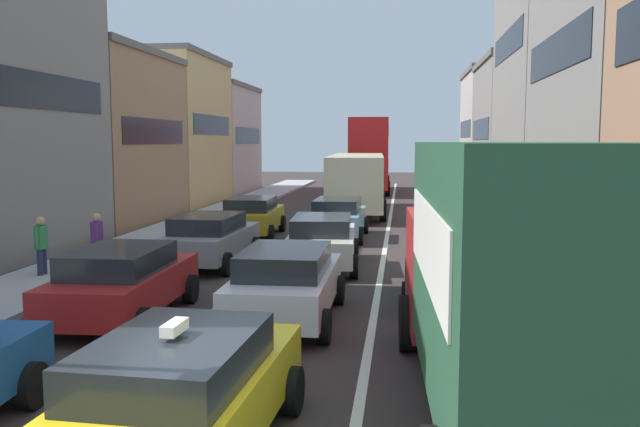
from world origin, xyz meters
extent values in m
cube|color=#AEAEAE|center=(-6.70, 20.00, 0.07)|extent=(2.60, 64.00, 0.14)
cube|color=silver|center=(-1.70, 20.00, 0.01)|extent=(0.16, 60.00, 0.01)
cube|color=silver|center=(1.70, 20.00, 0.01)|extent=(0.16, 60.00, 0.01)
cube|color=black|center=(-8.48, 13.20, 5.09)|extent=(0.02, 7.04, 1.10)
cube|color=#9E7556|center=(-12.00, 22.00, 3.64)|extent=(7.00, 8.70, 7.28)
cube|color=black|center=(-8.48, 22.00, 4.00)|extent=(0.02, 7.04, 1.10)
cube|color=#66605B|center=(-12.00, 22.00, 7.43)|extent=(7.20, 8.70, 0.30)
cube|color=tan|center=(-12.00, 30.80, 4.07)|extent=(7.00, 8.70, 8.15)
cube|color=black|center=(-8.48, 30.80, 4.48)|extent=(0.02, 7.04, 1.10)
cube|color=#66605B|center=(-12.00, 30.80, 8.30)|extent=(7.20, 8.70, 0.30)
cube|color=#B2ADA3|center=(-12.00, 39.60, 3.60)|extent=(7.00, 8.70, 7.19)
cube|color=black|center=(-8.48, 39.60, 3.96)|extent=(0.02, 7.04, 1.10)
cube|color=#66605B|center=(-12.00, 39.60, 7.34)|extent=(7.20, 8.70, 0.30)
cube|color=#B2ADA3|center=(9.90, 39.60, 3.98)|extent=(7.00, 8.70, 7.97)
cube|color=black|center=(6.38, 39.60, 4.38)|extent=(0.02, 7.04, 1.10)
cube|color=#66605B|center=(9.90, 39.60, 8.12)|extent=(7.20, 8.70, 0.30)
cube|color=gray|center=(9.90, 30.80, 3.83)|extent=(7.00, 8.70, 7.66)
cube|color=black|center=(6.38, 30.80, 4.22)|extent=(0.02, 7.04, 1.10)
cube|color=#66605B|center=(9.90, 30.80, 7.81)|extent=(7.20, 8.70, 0.30)
cube|color=gray|center=(9.90, 22.00, 6.81)|extent=(7.00, 8.70, 13.62)
cube|color=black|center=(6.38, 22.00, 7.49)|extent=(0.02, 7.04, 1.10)
cube|color=black|center=(6.39, 13.20, 6.01)|extent=(0.02, 7.04, 1.10)
cube|color=#A51E1E|center=(3.58, 5.16, 1.43)|extent=(2.50, 2.50, 1.90)
cube|color=black|center=(3.53, 6.37, 1.81)|extent=(2.02, 0.12, 0.70)
cube|color=#234C33|center=(3.74, 1.40, 2.18)|extent=(2.63, 5.54, 2.80)
cube|color=white|center=(2.53, 1.35, 2.46)|extent=(0.22, 4.48, 0.90)
cylinder|color=black|center=(2.38, 5.19, 0.48)|extent=(0.34, 0.97, 0.96)
cylinder|color=black|center=(4.77, 5.29, 0.48)|extent=(0.34, 0.97, 0.96)
cube|color=yellow|center=(-0.16, 0.89, 0.67)|extent=(2.03, 4.39, 0.70)
cube|color=#1E2328|center=(-0.17, 0.69, 1.23)|extent=(1.71, 2.49, 0.52)
cube|color=#F2EACC|center=(-0.17, 0.69, 1.60)|extent=(0.18, 0.45, 0.12)
cylinder|color=black|center=(-1.00, 2.40, 0.32)|extent=(0.25, 0.65, 0.64)
cylinder|color=black|center=(0.84, 2.30, 0.32)|extent=(0.25, 0.65, 0.64)
cylinder|color=black|center=(-2.68, 2.05, 0.32)|extent=(0.24, 0.65, 0.64)
cube|color=silver|center=(-0.03, 6.81, 0.67)|extent=(1.82, 4.31, 0.70)
cube|color=#1E2328|center=(-0.02, 6.61, 1.23)|extent=(1.60, 2.42, 0.52)
cylinder|color=black|center=(-0.95, 8.27, 0.32)|extent=(0.22, 0.64, 0.64)
cylinder|color=black|center=(0.89, 8.28, 0.32)|extent=(0.22, 0.64, 0.64)
cylinder|color=black|center=(-0.94, 5.35, 0.32)|extent=(0.22, 0.64, 0.64)
cylinder|color=black|center=(0.90, 5.36, 0.32)|extent=(0.22, 0.64, 0.64)
cube|color=#A51E1E|center=(-3.30, 6.50, 0.67)|extent=(1.88, 4.33, 0.70)
cube|color=#1E2328|center=(-3.30, 6.30, 1.23)|extent=(1.63, 2.44, 0.52)
cylinder|color=black|center=(-4.25, 7.94, 0.32)|extent=(0.23, 0.64, 0.64)
cylinder|color=black|center=(-2.41, 7.97, 0.32)|extent=(0.23, 0.64, 0.64)
cylinder|color=black|center=(-4.19, 5.02, 0.32)|extent=(0.23, 0.64, 0.64)
cylinder|color=black|center=(-2.35, 5.05, 0.32)|extent=(0.23, 0.64, 0.64)
cube|color=beige|center=(0.01, 12.44, 0.67)|extent=(2.07, 4.41, 0.70)
cube|color=#1E2328|center=(0.02, 12.24, 1.23)|extent=(1.73, 2.50, 0.52)
cylinder|color=black|center=(-1.01, 13.84, 0.32)|extent=(0.26, 0.65, 0.64)
cylinder|color=black|center=(0.83, 13.96, 0.32)|extent=(0.26, 0.65, 0.64)
cylinder|color=black|center=(-0.82, 10.92, 0.32)|extent=(0.26, 0.65, 0.64)
cylinder|color=black|center=(1.02, 11.04, 0.32)|extent=(0.26, 0.65, 0.64)
cube|color=gray|center=(-3.25, 12.43, 0.67)|extent=(1.97, 4.37, 0.70)
cube|color=#1E2328|center=(-3.26, 12.23, 1.23)|extent=(1.68, 2.47, 0.52)
cylinder|color=black|center=(-4.12, 13.93, 0.32)|extent=(0.25, 0.65, 0.64)
cylinder|color=black|center=(-2.28, 13.85, 0.32)|extent=(0.25, 0.65, 0.64)
cylinder|color=black|center=(-4.23, 11.00, 0.32)|extent=(0.25, 0.65, 0.64)
cylinder|color=black|center=(-2.39, 10.93, 0.32)|extent=(0.25, 0.65, 0.64)
cube|color=#759EB7|center=(-0.10, 18.16, 0.67)|extent=(1.83, 4.31, 0.70)
cube|color=#1E2328|center=(-0.10, 17.96, 1.23)|extent=(1.60, 2.42, 0.52)
cylinder|color=black|center=(-1.01, 19.63, 0.32)|extent=(0.22, 0.64, 0.64)
cylinder|color=black|center=(0.83, 19.62, 0.32)|extent=(0.22, 0.64, 0.64)
cylinder|color=black|center=(-1.03, 16.71, 0.32)|extent=(0.22, 0.64, 0.64)
cylinder|color=black|center=(0.81, 16.70, 0.32)|extent=(0.22, 0.64, 0.64)
cube|color=#B29319|center=(-3.36, 18.27, 0.67)|extent=(1.94, 4.36, 0.70)
cube|color=#1E2328|center=(-3.35, 18.07, 1.23)|extent=(1.66, 2.46, 0.52)
cylinder|color=black|center=(-4.32, 19.70, 0.32)|extent=(0.24, 0.65, 0.64)
cylinder|color=black|center=(-2.48, 19.76, 0.32)|extent=(0.24, 0.65, 0.64)
cylinder|color=black|center=(-4.23, 16.78, 0.32)|extent=(0.24, 0.65, 0.64)
cylinder|color=black|center=(-2.39, 16.84, 0.32)|extent=(0.24, 0.65, 0.64)
cube|color=#19592D|center=(3.34, 9.25, 0.67)|extent=(1.92, 4.35, 0.70)
cube|color=#1E2328|center=(3.33, 9.05, 1.23)|extent=(1.65, 2.45, 0.52)
cylinder|color=black|center=(2.46, 10.74, 0.32)|extent=(0.24, 0.65, 0.64)
cylinder|color=black|center=(4.30, 10.68, 0.32)|extent=(0.24, 0.65, 0.64)
cylinder|color=black|center=(2.38, 7.81, 0.32)|extent=(0.24, 0.65, 0.64)
cylinder|color=black|center=(4.22, 7.76, 0.32)|extent=(0.24, 0.65, 0.64)
cube|color=#BFB793|center=(0.03, 26.63, 1.70)|extent=(2.92, 10.59, 2.40)
cube|color=black|center=(0.03, 26.63, 2.06)|extent=(2.92, 9.96, 0.70)
cylinder|color=black|center=(-1.37, 30.36, 0.50)|extent=(0.34, 1.01, 1.00)
cylinder|color=black|center=(1.13, 30.46, 0.50)|extent=(0.34, 1.01, 1.00)
cylinder|color=black|center=(-1.09, 23.43, 0.50)|extent=(0.34, 1.01, 1.00)
cylinder|color=black|center=(1.40, 23.53, 0.50)|extent=(0.34, 1.01, 1.00)
cube|color=#B21919|center=(-0.03, 40.26, 1.70)|extent=(2.78, 10.56, 2.40)
cube|color=black|center=(-0.03, 40.26, 2.06)|extent=(2.79, 9.93, 0.70)
cube|color=#B21919|center=(-0.03, 40.26, 3.98)|extent=(2.78, 10.56, 2.16)
cube|color=black|center=(-0.03, 40.26, 4.22)|extent=(2.79, 9.93, 0.64)
cylinder|color=black|center=(-1.38, 44.01, 0.50)|extent=(0.33, 1.01, 1.00)
cylinder|color=black|center=(1.12, 44.07, 0.50)|extent=(0.33, 1.01, 1.00)
cylinder|color=black|center=(-1.19, 37.08, 0.50)|extent=(0.33, 1.01, 1.00)
cylinder|color=black|center=(1.31, 37.15, 0.50)|extent=(0.33, 1.01, 1.00)
cylinder|color=#262D47|center=(-7.01, 9.97, 0.41)|extent=(0.16, 0.16, 0.82)
cylinder|color=#262D47|center=(-7.00, 9.79, 0.41)|extent=(0.16, 0.16, 0.82)
cylinder|color=#338C4C|center=(-7.01, 9.88, 1.12)|extent=(0.34, 0.34, 0.60)
sphere|color=tan|center=(-7.01, 9.88, 1.54)|extent=(0.24, 0.24, 0.24)
cylinder|color=#338C4C|center=(-7.02, 10.10, 1.15)|extent=(0.10, 0.10, 0.55)
cylinder|color=#338C4C|center=(-7.00, 9.66, 1.15)|extent=(0.10, 0.10, 0.55)
cylinder|color=#262D47|center=(-5.97, 10.88, 0.41)|extent=(0.16, 0.16, 0.82)
cylinder|color=#262D47|center=(-5.89, 10.72, 0.41)|extent=(0.16, 0.16, 0.82)
cylinder|color=#66337F|center=(-5.93, 10.80, 1.12)|extent=(0.34, 0.34, 0.60)
sphere|color=tan|center=(-5.93, 10.80, 1.54)|extent=(0.24, 0.24, 0.24)
cylinder|color=#66337F|center=(-6.03, 11.00, 1.15)|extent=(0.10, 0.10, 0.55)
cylinder|color=#66337F|center=(-5.83, 10.61, 1.15)|extent=(0.10, 0.10, 0.55)
camera|label=1|loc=(2.24, -5.99, 3.60)|focal=37.13mm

